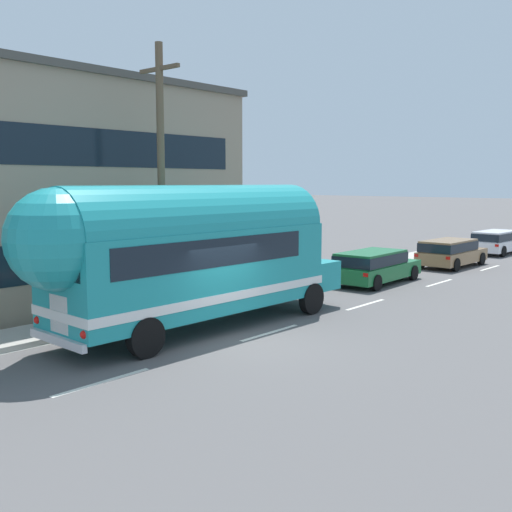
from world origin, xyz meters
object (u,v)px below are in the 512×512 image
Objects in this scene: car_second at (450,251)px; painted_bus at (186,251)px; utility_pole at (161,175)px; car_third at (497,241)px; car_lead at (374,265)px.

painted_bus is at bearing -90.59° from car_second.
utility_pole is 0.77× the size of painted_bus.
car_second and car_third have the same top height.
painted_bus is (2.49, -1.24, -2.12)m from utility_pole.
car_lead is 6.86m from car_second.
car_second is at bearing 87.01° from car_lead.
car_lead is at bearing -92.99° from car_second.
utility_pole reaches higher than car_third.
painted_bus reaches higher than car_second.
painted_bus is 17.51m from car_second.
car_lead is (2.31, 9.35, -3.63)m from utility_pole.
utility_pole is 23.72m from car_third.
car_lead is 1.07× the size of car_third.
painted_bus is at bearing -89.98° from car_third.
car_third is (0.17, 13.95, 0.00)m from car_lead.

